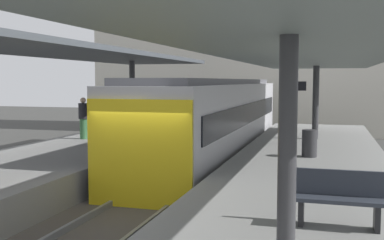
{
  "coord_description": "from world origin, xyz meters",
  "views": [
    {
      "loc": [
        4.3,
        -10.92,
        3.23
      ],
      "look_at": [
        -0.3,
        4.84,
        1.86
      ],
      "focal_mm": 44.08,
      "sensor_mm": 36.0,
      "label": 1
    }
  ],
  "objects": [
    {
      "name": "commuter_train",
      "position": [
        0.0,
        7.05,
        1.73
      ],
      "size": [
        2.78,
        15.56,
        3.1
      ],
      "color": "#ADADB2",
      "rests_on": "track_ballast"
    },
    {
      "name": "ground_plane",
      "position": [
        0.0,
        0.0,
        0.0
      ],
      "size": [
        80.0,
        80.0,
        0.0
      ],
      "primitive_type": "plane",
      "color": "#383835"
    },
    {
      "name": "track_ballast",
      "position": [
        0.0,
        0.0,
        0.1
      ],
      "size": [
        3.2,
        28.0,
        0.2
      ],
      "primitive_type": "cube",
      "color": "#4C4742",
      "rests_on": "ground_plane"
    },
    {
      "name": "litter_bin",
      "position": [
        3.77,
        3.22,
        1.4
      ],
      "size": [
        0.44,
        0.44,
        0.8
      ],
      "primitive_type": "cylinder",
      "color": "#2D2D30",
      "rests_on": "platform_right"
    },
    {
      "name": "canopy_left",
      "position": [
        -3.8,
        1.4,
        4.12
      ],
      "size": [
        4.18,
        21.0,
        3.24
      ],
      "color": "#333335",
      "rests_on": "platform_left"
    },
    {
      "name": "platform_bench",
      "position": [
        4.47,
        -3.5,
        1.46
      ],
      "size": [
        1.4,
        0.41,
        0.86
      ],
      "color": "black",
      "rests_on": "platform_right"
    },
    {
      "name": "rail_near_side",
      "position": [
        -0.72,
        0.0,
        0.27
      ],
      "size": [
        0.08,
        28.0,
        0.14
      ],
      "primitive_type": "cube",
      "color": "slate",
      "rests_on": "track_ballast"
    },
    {
      "name": "passenger_near_bench",
      "position": [
        -4.76,
        5.2,
        1.82
      ],
      "size": [
        0.36,
        0.36,
        1.59
      ],
      "color": "#386B3D",
      "rests_on": "platform_left"
    },
    {
      "name": "platform_sign",
      "position": [
        3.07,
        5.82,
        2.62
      ],
      "size": [
        0.9,
        0.08,
        2.21
      ],
      "color": "#262628",
      "rests_on": "platform_right"
    },
    {
      "name": "rail_far_side",
      "position": [
        0.72,
        0.0,
        0.27
      ],
      "size": [
        0.08,
        28.0,
        0.14
      ],
      "primitive_type": "cube",
      "color": "slate",
      "rests_on": "track_ballast"
    },
    {
      "name": "canopy_right",
      "position": [
        3.8,
        1.4,
        3.85
      ],
      "size": [
        4.18,
        21.0,
        2.96
      ],
      "color": "#333335",
      "rests_on": "platform_right"
    },
    {
      "name": "station_building_backdrop",
      "position": [
        -1.47,
        20.0,
        5.5
      ],
      "size": [
        18.0,
        6.0,
        11.0
      ],
      "primitive_type": "cube",
      "color": "beige",
      "rests_on": "ground_plane"
    },
    {
      "name": "platform_right",
      "position": [
        3.8,
        0.0,
        0.5
      ],
      "size": [
        4.4,
        28.0,
        1.0
      ],
      "primitive_type": "cube",
      "color": "gray",
      "rests_on": "ground_plane"
    },
    {
      "name": "platform_left",
      "position": [
        -3.8,
        0.0,
        0.5
      ],
      "size": [
        4.4,
        28.0,
        1.0
      ],
      "primitive_type": "cube",
      "color": "gray",
      "rests_on": "ground_plane"
    }
  ]
}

